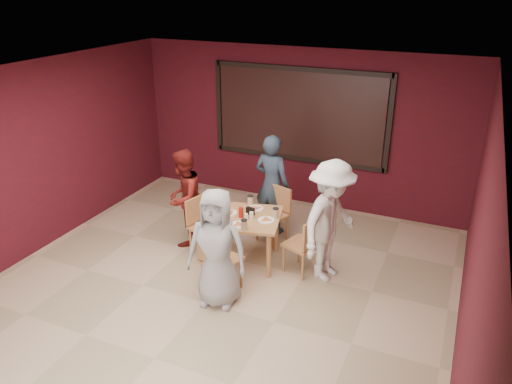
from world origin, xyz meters
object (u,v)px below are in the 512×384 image
at_px(chair_front, 217,258).
at_px(diner_left, 184,198).
at_px(diner_front, 217,248).
at_px(diner_back, 272,184).
at_px(dining_table, 247,222).
at_px(chair_left, 202,222).
at_px(diner_right, 331,221).
at_px(chair_back, 276,211).
at_px(chair_right, 305,242).

relative_size(chair_front, diner_left, 0.61).
distance_m(chair_front, diner_front, 0.33).
relative_size(chair_front, diner_back, 0.57).
height_order(dining_table, chair_front, chair_front).
height_order(chair_left, diner_right, diner_right).
distance_m(chair_front, diner_back, 1.95).
relative_size(dining_table, chair_left, 1.29).
relative_size(diner_front, diner_back, 0.96).
xyz_separation_m(chair_front, diner_right, (1.21, 0.97, 0.33)).
xyz_separation_m(chair_front, chair_back, (0.13, 1.69, -0.03)).
bearing_deg(diner_front, chair_left, 118.25).
bearing_deg(diner_left, chair_back, 111.96).
bearing_deg(chair_back, chair_right, -45.68).
relative_size(dining_table, diner_left, 0.73).
height_order(diner_left, diner_right, diner_right).
xyz_separation_m(chair_front, chair_right, (0.89, 0.91, -0.03)).
bearing_deg(diner_back, diner_front, 101.39).
distance_m(chair_front, chair_left, 1.14).
bearing_deg(chair_left, chair_back, 43.13).
bearing_deg(diner_back, chair_left, 64.36).
bearing_deg(diner_front, dining_table, 84.48).
height_order(chair_right, diner_right, diner_right).
bearing_deg(diner_right, chair_back, 71.35).
bearing_deg(diner_front, chair_front, 109.13).
xyz_separation_m(diner_back, diner_right, (1.24, -0.96, 0.04)).
height_order(chair_front, chair_back, chair_front).
relative_size(dining_table, chair_right, 1.28).
distance_m(dining_table, chair_right, 0.88).
bearing_deg(diner_right, chair_left, 107.69).
bearing_deg(diner_back, diner_right, 149.96).
distance_m(chair_front, diner_left, 1.53).
bearing_deg(diner_back, chair_back, 132.10).
bearing_deg(chair_back, diner_back, 124.32).
height_order(dining_table, diner_right, diner_right).
bearing_deg(chair_front, chair_left, 129.57).
bearing_deg(dining_table, chair_right, 2.27).
distance_m(chair_left, chair_right, 1.62).
distance_m(chair_back, diner_left, 1.44).
relative_size(diner_left, diner_right, 0.89).
xyz_separation_m(chair_front, diner_left, (-1.11, 1.02, 0.24)).
bearing_deg(chair_left, dining_table, -0.29).
height_order(diner_front, diner_right, diner_right).
bearing_deg(chair_right, diner_right, 9.96).
bearing_deg(dining_table, diner_left, 172.97).
height_order(chair_right, diner_left, diner_left).
bearing_deg(diner_front, chair_right, 44.41).
bearing_deg(dining_table, chair_back, 82.24).
relative_size(chair_right, diner_left, 0.57).
height_order(chair_left, diner_back, diner_back).
bearing_deg(chair_right, chair_back, 134.32).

